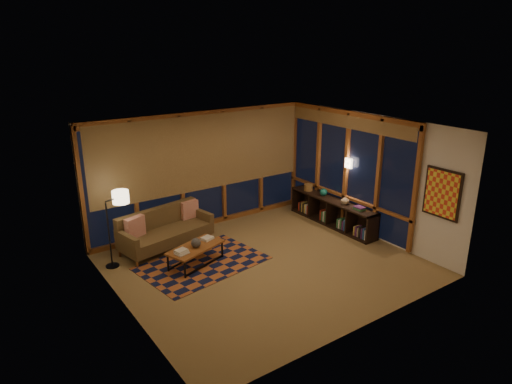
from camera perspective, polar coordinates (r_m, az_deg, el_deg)
floor at (r=9.02m, az=1.19°, el=-9.04°), size 5.50×5.00×0.01m
ceiling at (r=8.13m, az=1.31°, el=8.09°), size 5.50×5.00×0.01m
walls at (r=8.48m, az=1.25°, el=-0.92°), size 5.51×5.01×2.70m
window_wall_back at (r=10.45m, az=-6.64°, el=2.71°), size 5.30×0.16×2.60m
window_wall_right at (r=10.61m, az=11.09°, el=2.72°), size 0.16×3.70×2.60m
wall_art at (r=9.16m, az=22.23°, el=-0.19°), size 0.06×0.74×0.94m
wall_sconce at (r=10.42m, az=11.51°, el=3.55°), size 0.12×0.18×0.22m
sofa at (r=9.74m, az=-11.15°, el=-4.65°), size 2.06×1.14×0.80m
pillow_left at (r=9.47m, az=-14.89°, el=-4.23°), size 0.45×0.27×0.43m
pillow_right at (r=10.21m, az=-8.31°, el=-2.20°), size 0.41×0.17×0.40m
area_rug at (r=9.11m, az=-6.70°, el=-8.82°), size 2.54×1.89×0.01m
coffee_table at (r=9.01m, az=-7.53°, el=-7.87°), size 1.26×0.88×0.38m
book_stack_a at (r=8.67m, az=-9.30°, el=-7.39°), size 0.27×0.23×0.07m
book_stack_b at (r=9.18m, az=-6.09°, el=-5.78°), size 0.30×0.27×0.05m
ceramic_pot at (r=8.86m, az=-7.52°, el=-6.29°), size 0.19×0.19×0.19m
floor_lamp at (r=9.08m, az=-17.93°, el=-4.72°), size 0.56×0.45×1.46m
bookshelf at (r=10.90m, az=9.49°, el=-2.49°), size 0.40×2.52×0.63m
basket at (r=11.34m, az=6.57°, el=0.59°), size 0.23×0.23×0.16m
teal_bowl at (r=10.98m, az=8.44°, el=-0.03°), size 0.22×0.22×0.18m
vase at (r=10.51m, az=11.08°, el=-0.98°), size 0.22×0.22×0.20m
shelf_book_stack at (r=10.25m, az=12.81°, el=-2.00°), size 0.22×0.26×0.06m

